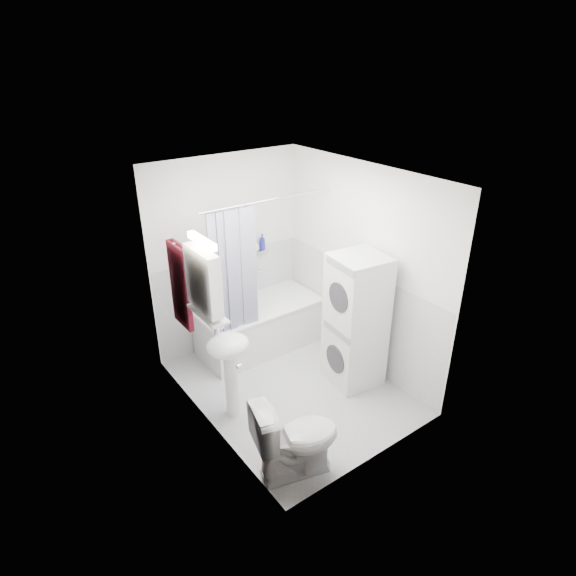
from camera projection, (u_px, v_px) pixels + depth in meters
floor at (290, 387)px, 5.45m from camera, size 2.60×2.60×0.00m
room_walls at (291, 267)px, 4.79m from camera, size 2.60×2.60×2.60m
wainscot at (275, 331)px, 5.39m from camera, size 1.98×2.58×2.58m
door at (239, 366)px, 4.10m from camera, size 0.05×2.00×2.00m
bathtub at (260, 323)px, 6.07m from camera, size 1.55×0.73×0.59m
tub_spout at (258, 269)px, 6.16m from camera, size 0.04×0.12×0.04m
curtain_rod at (271, 200)px, 5.11m from camera, size 1.73×0.02×0.02m
shower_curtain at (235, 275)px, 5.18m from camera, size 0.55×0.02×1.45m
sink at (229, 358)px, 4.74m from camera, size 0.44×0.37×1.04m
medicine_cabinet at (204, 279)px, 4.35m from camera, size 0.13×0.50×0.71m
shelf at (208, 314)px, 4.52m from camera, size 0.18×0.54×0.02m
shower_caddy at (261, 251)px, 6.07m from camera, size 0.22×0.06×0.02m
towel at (180, 284)px, 4.78m from camera, size 0.07×0.38×0.91m
washer_dryer at (356, 321)px, 5.26m from camera, size 0.61×0.60×1.53m
toilet at (296, 438)px, 4.20m from camera, size 0.86×0.62×0.76m
soap_pump at (219, 324)px, 4.83m from camera, size 0.08×0.17×0.08m
shelf_bottle at (215, 316)px, 4.39m from camera, size 0.07×0.18×0.07m
shelf_cup at (202, 303)px, 4.58m from camera, size 0.10×0.09×0.10m
shampoo_a at (254, 247)px, 5.99m from camera, size 0.13×0.17×0.13m
shampoo_b at (262, 247)px, 6.06m from camera, size 0.08×0.21×0.08m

